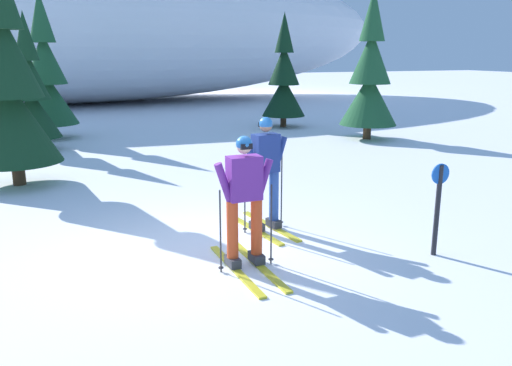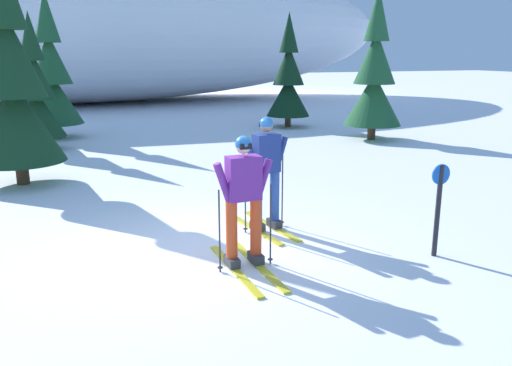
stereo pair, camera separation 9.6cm
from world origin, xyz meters
name	(u,v)px [view 1 (the left image)]	position (x,y,z in m)	size (l,w,h in m)	color
ground_plane	(200,251)	(0.00, 0.00, 0.00)	(120.00, 120.00, 0.00)	white
skier_purple_jacket	(245,200)	(0.42, -0.72, 0.91)	(0.80, 1.76, 1.73)	gold
skier_navy_jacket	(265,172)	(1.21, 0.53, 0.94)	(0.77, 1.70, 1.79)	gold
pine_tree_far_left	(9,88)	(-2.60, 5.08, 2.04)	(1.88, 1.88, 4.87)	#47301E
pine_tree_center_left	(31,94)	(-2.38, 9.18, 1.61)	(1.49, 1.49, 3.85)	#47301E
pine_tree_center	(46,78)	(-1.97, 11.40, 1.94)	(1.80, 1.80, 4.65)	#47301E
pine_tree_center_right	(284,80)	(6.22, 11.19, 1.74)	(1.61, 1.61, 4.17)	#47301E
pine_tree_far_right	(370,78)	(7.60, 7.60, 1.97)	(1.81, 1.81, 4.70)	#47301E
snow_ridge_background	(52,27)	(-1.63, 24.35, 4.07)	(37.90, 15.83, 8.15)	white
trail_marker_post	(438,204)	(3.01, -1.27, 0.74)	(0.28, 0.07, 1.30)	black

